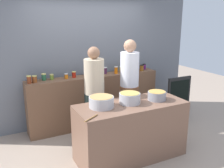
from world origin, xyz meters
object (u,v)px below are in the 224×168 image
Objects in this scene: preserve_jar_2 at (44,77)px; preserve_jar_4 at (66,76)px; preserve_jar_0 at (29,79)px; preserve_jar_14 at (144,67)px; preserve_jar_9 at (116,70)px; cooking_pot_right at (157,96)px; wooden_spoon at (91,118)px; preserve_jar_6 at (90,74)px; preserve_jar_8 at (105,70)px; preserve_jar_1 at (35,79)px; cooking_pot_left at (101,102)px; preserve_jar_13 at (142,68)px; cook_in_cap at (129,94)px; preserve_jar_7 at (98,72)px; preserve_jar_12 at (132,68)px; cook_with_tongs at (95,102)px; chalkboard_sign at (179,99)px; preserve_jar_11 at (129,69)px; preserve_jar_5 at (74,74)px; preserve_jar_10 at (121,69)px; cooking_pot_center at (130,98)px; preserve_jar_3 at (52,77)px.

preserve_jar_2 reaches higher than preserve_jar_4.
preserve_jar_0 is 2.46m from preserve_jar_14.
cooking_pot_right is (0.00, -1.38, -0.15)m from preserve_jar_9.
wooden_spoon is at bearing -82.69° from preserve_jar_2.
preserve_jar_8 reaches higher than preserve_jar_6.
preserve_jar_2 is at bearing 24.05° from preserve_jar_1.
preserve_jar_4 is 1.78m from preserve_jar_14.
preserve_jar_1 is 0.83× the size of preserve_jar_9.
preserve_jar_8 is 1.56m from cooking_pot_left.
wooden_spoon is (-1.83, -1.60, -0.20)m from preserve_jar_13.
preserve_jar_7 is at bearing 108.05° from cook_in_cap.
preserve_jar_0 is 1.04× the size of preserve_jar_8.
preserve_jar_1 is 1.27× the size of preserve_jar_4.
preserve_jar_7 is at bearing 2.72° from preserve_jar_0.
preserve_jar_12 reaches higher than cooking_pot_left.
cook_with_tongs reaches higher than preserve_jar_13.
wooden_spoon is 0.16× the size of cook_in_cap.
chalkboard_sign is (1.21, 0.83, -0.48)m from cooking_pot_right.
preserve_jar_11 is (1.75, -0.07, -0.00)m from preserve_jar_2.
preserve_jar_5 is 1.06m from preserve_jar_10.
preserve_jar_4 reaches higher than wooden_spoon.
preserve_jar_1 reaches higher than cooking_pot_center.
preserve_jar_10 is (0.18, 0.10, -0.02)m from preserve_jar_9.
preserve_jar_7 is at bearing -176.75° from preserve_jar_10.
cooking_pot_center is (-0.91, -1.44, -0.12)m from preserve_jar_12.
cook_in_cap is (1.51, -0.74, -0.28)m from preserve_jar_1.
preserve_jar_3 is at bearing 175.75° from preserve_jar_9.
preserve_jar_14 is (0.56, -0.02, 0.00)m from preserve_jar_10.
preserve_jar_14 is 0.45× the size of wooden_spoon.
preserve_jar_8 is 1.07m from cook_with_tongs.
preserve_jar_13 is 0.14× the size of chalkboard_sign.
cooking_pot_center is at bearing -122.36° from preserve_jar_12.
preserve_jar_11 is (0.14, -0.06, 0.00)m from preserve_jar_10.
preserve_jar_2 reaches higher than preserve_jar_1.
preserve_jar_6 is 1.31m from cooking_pot_left.
preserve_jar_5 is at bearing 78.63° from wooden_spoon.
preserve_jar_0 reaches higher than preserve_jar_14.
preserve_jar_7 is 1.11m from preserve_jar_14.
preserve_jar_12 reaches higher than chalkboard_sign.
cook_with_tongs is at bearing -145.63° from preserve_jar_12.
preserve_jar_1 is 0.33m from preserve_jar_3.
cooking_pot_left is (-0.71, -1.38, -0.13)m from preserve_jar_8.
wooden_spoon is at bearing -139.04° from preserve_jar_14.
preserve_jar_6 is 1.04m from preserve_jar_12.
preserve_jar_14 is 2.60m from wooden_spoon.
preserve_jar_0 is 0.43m from preserve_jar_3.
preserve_jar_13 is at bearing -3.32° from preserve_jar_5.
preserve_jar_13 is (1.49, -0.09, 0.01)m from preserve_jar_5.
preserve_jar_8 is at bearing 3.50° from preserve_jar_4.
preserve_jar_4 is at bearing 179.77° from preserve_jar_11.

